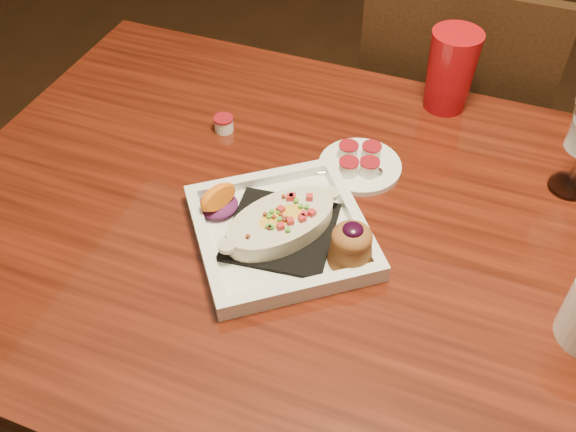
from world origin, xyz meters
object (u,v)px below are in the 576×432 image
(plate, at_px, (288,230))
(saucer, at_px, (359,164))
(red_tumbler, at_px, (451,71))
(chair_far, at_px, (445,131))
(table, at_px, (385,284))

(plate, distance_m, saucer, 0.21)
(plate, relative_size, red_tumbler, 2.30)
(red_tumbler, bearing_deg, saucer, -112.83)
(chair_far, relative_size, plate, 2.60)
(table, distance_m, saucer, 0.21)
(table, height_order, red_tumbler, red_tumbler)
(chair_far, distance_m, red_tumbler, 0.40)
(plate, relative_size, saucer, 2.50)
(plate, height_order, red_tumbler, red_tumbler)
(table, xyz_separation_m, red_tumbler, (0.00, 0.39, 0.17))
(table, relative_size, plate, 4.20)
(red_tumbler, bearing_deg, table, -90.24)
(chair_far, relative_size, saucer, 6.51)
(plate, distance_m, red_tumbler, 0.47)
(saucer, distance_m, red_tumbler, 0.27)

